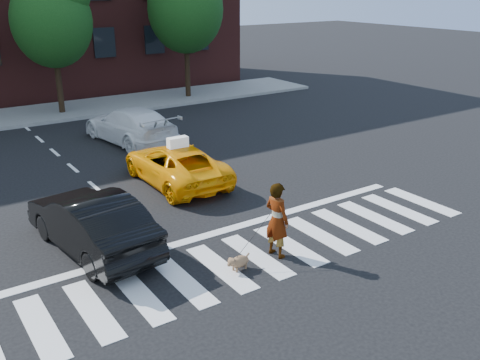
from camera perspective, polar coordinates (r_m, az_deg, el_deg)
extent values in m
plane|color=black|center=(12.80, 1.79, -8.11)|extent=(120.00, 120.00, 0.00)
cube|color=silver|center=(12.80, 1.79, -8.09)|extent=(13.00, 2.40, 0.01)
cube|color=silver|center=(13.98, -2.05, -5.50)|extent=(12.00, 0.30, 0.01)
cube|color=slate|center=(28.07, -19.67, 6.77)|extent=(30.00, 4.00, 0.15)
cylinder|color=black|center=(27.40, -18.79, 10.21)|extent=(0.28, 0.28, 3.55)
ellipsoid|color=#0E330E|center=(27.11, -19.44, 15.66)|extent=(3.69, 3.69, 4.25)
sphere|color=#0E330E|center=(27.22, -20.56, 17.50)|extent=(2.56, 2.56, 2.56)
cylinder|color=black|center=(29.97, -5.65, 12.24)|extent=(0.28, 0.28, 3.85)
ellipsoid|color=#0E330E|center=(29.71, -5.85, 17.69)|extent=(4.00, 4.00, 4.60)
imported|color=#FFA305|center=(17.24, -6.87, 1.68)|extent=(2.11, 4.51, 1.25)
imported|color=black|center=(13.28, -15.57, -4.35)|extent=(2.06, 4.53, 1.44)
imported|color=white|center=(22.03, -11.63, 5.78)|extent=(2.65, 5.14, 1.43)
imported|color=#999999|center=(12.47, 3.96, -4.27)|extent=(0.54, 0.73, 1.83)
ellipsoid|color=#896046|center=(12.14, -0.04, -8.68)|extent=(0.50, 0.31, 0.26)
sphere|color=#896046|center=(11.98, -0.87, -8.75)|extent=(0.22, 0.22, 0.19)
sphere|color=#896046|center=(11.95, -1.17, -9.02)|extent=(0.10, 0.10, 0.09)
cylinder|color=#896046|center=(12.25, 0.77, -8.06)|extent=(0.14, 0.06, 0.11)
sphere|color=#896046|center=(11.99, -1.07, -8.40)|extent=(0.08, 0.08, 0.07)
sphere|color=#896046|center=(11.91, -0.67, -8.62)|extent=(0.08, 0.08, 0.07)
cylinder|color=#896046|center=(12.10, -0.35, -9.59)|extent=(0.06, 0.06, 0.13)
cylinder|color=#896046|center=(12.17, -0.71, -9.38)|extent=(0.06, 0.06, 0.13)
cylinder|color=#896046|center=(12.26, 0.63, -9.16)|extent=(0.06, 0.06, 0.13)
cylinder|color=#896046|center=(12.33, 0.27, -8.96)|extent=(0.06, 0.06, 0.13)
cube|color=white|center=(16.83, -6.66, 4.03)|extent=(0.65, 0.29, 0.32)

